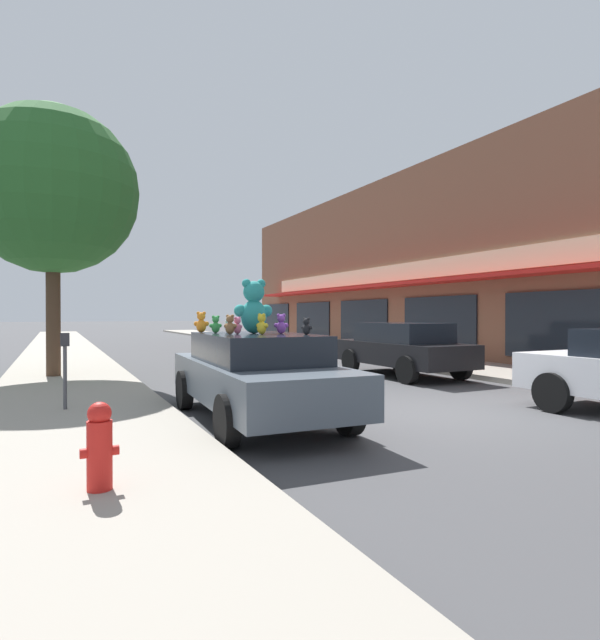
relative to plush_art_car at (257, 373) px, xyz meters
name	(u,v)px	position (x,y,z in m)	size (l,w,h in m)	color
ground_plane	(430,413)	(2.96, -0.73, -0.77)	(260.00, 260.00, 0.00)	#424244
sidewalk_near	(82,446)	(-2.62, -0.73, -0.70)	(3.04, 90.00, 0.14)	gray
storefront_row	(541,264)	(15.69, 7.01, 3.09)	(12.37, 35.64, 7.72)	brown
plush_art_car	(257,373)	(0.00, 0.00, 0.00)	(2.13, 4.75, 1.40)	#4C5660
teddy_bear_giant	(254,307)	(0.04, 0.23, 1.07)	(0.67, 0.42, 0.90)	teal
teddy_bear_brown	(230,325)	(-0.43, 0.05, 0.78)	(0.21, 0.22, 0.31)	olive
teddy_bear_yellow	(262,324)	(0.02, -0.19, 0.79)	(0.18, 0.25, 0.33)	yellow
teddy_bear_black	(306,326)	(0.55, -0.69, 0.76)	(0.16, 0.20, 0.27)	black
teddy_bear_pink	(237,326)	(-0.28, 0.11, 0.77)	(0.21, 0.15, 0.28)	pink
teddy_bear_white	(228,326)	(-0.19, 0.90, 0.75)	(0.17, 0.16, 0.24)	white
teddy_bear_orange	(201,322)	(-0.63, 1.01, 0.81)	(0.27, 0.21, 0.37)	orange
teddy_bear_purple	(281,324)	(0.39, -0.11, 0.79)	(0.25, 0.18, 0.33)	purple
teddy_bear_green	(216,325)	(-0.48, 0.67, 0.78)	(0.22, 0.14, 0.30)	green
parked_car_far_center	(402,347)	(5.73, 3.62, 0.04)	(1.95, 4.21, 1.48)	black
street_tree	(53,191)	(-2.95, 6.80, 4.13)	(4.27, 4.27, 6.91)	#473323
fire_hydrant	(100,446)	(-2.56, -2.71, -0.23)	(0.33, 0.22, 0.79)	red
parking_meter	(65,361)	(-2.77, 1.65, 0.18)	(0.14, 0.10, 1.27)	#4C4C51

